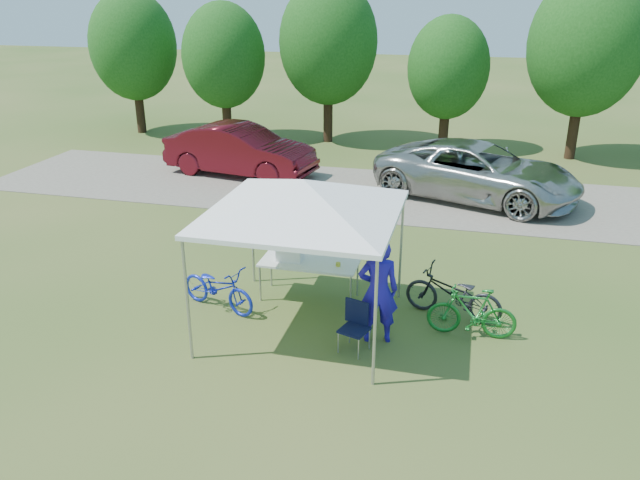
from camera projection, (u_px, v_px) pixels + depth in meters
The scene contains 14 objects.
ground at pixel (305, 325), 11.25m from camera, with size 100.00×100.00×0.00m, color #2D5119.
gravel_strip at pixel (377, 193), 18.44m from camera, with size 24.00×5.00×0.02m, color gray.
canopy at pixel (303, 184), 10.26m from camera, with size 4.53×4.53×3.00m.
treeline at pixel (399, 51), 22.62m from camera, with size 24.89×4.28×6.30m.
folding_table at pixel (309, 264), 11.96m from camera, with size 1.88×0.78×0.77m.
folding_chair at pixel (355, 322), 10.35m from camera, with size 0.54×0.57×0.84m.
cooler at pixel (290, 251), 11.96m from camera, with size 0.51×0.34×0.37m.
ice_cream_cup at pixel (338, 264), 11.75m from camera, with size 0.09×0.09×0.07m, color gold.
cyclist at pixel (378, 291), 10.43m from camera, with size 0.69×0.45×1.88m, color #2014A8.
bike_blue at pixel (218, 287), 11.67m from camera, with size 0.58×1.66×0.87m, color #1527BD.
bike_green at pixel (472, 312), 10.74m from camera, with size 0.43×1.53×0.92m, color #197428.
bike_dark at pixel (453, 294), 11.34m from camera, with size 0.63×1.81×0.95m, color black.
minivan at pixel (478, 172), 17.68m from camera, with size 2.65×5.74×1.59m, color #ADADA8.
sedan at pixel (240, 150), 20.00m from camera, with size 1.70×4.88×1.61m, color #530D16.
Camera 1 is at (2.68, -9.49, 5.63)m, focal length 35.00 mm.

